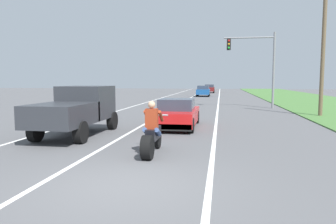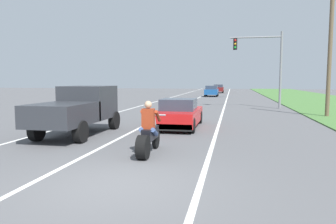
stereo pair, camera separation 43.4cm
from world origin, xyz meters
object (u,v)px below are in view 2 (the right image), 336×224
sports_car_red (179,114)px  distant_car_far_ahead (212,91)px  traffic_light_mast_near (265,58)px  motorcycle_with_rider (148,135)px  distant_car_further_ahead (218,89)px  pickup_truck_left_lane_dark_grey (79,108)px

sports_car_red → distant_car_far_ahead: size_ratio=1.08×
sports_car_red → traffic_light_mast_near: traffic_light_mast_near is taller
motorcycle_with_rider → distant_car_further_ahead: 48.98m
sports_car_red → traffic_light_mast_near: size_ratio=0.72×
motorcycle_with_rider → sports_car_red: size_ratio=0.51×
sports_car_red → pickup_truck_left_lane_dark_grey: 4.67m
motorcycle_with_rider → sports_car_red: motorcycle_with_rider is taller
pickup_truck_left_lane_dark_grey → traffic_light_mast_near: 17.04m
motorcycle_with_rider → traffic_light_mast_near: 18.33m
motorcycle_with_rider → distant_car_further_ahead: motorcycle_with_rider is taller
distant_car_far_ahead → distant_car_further_ahead: size_ratio=1.00×
distant_car_far_ahead → motorcycle_with_rider: bearing=-89.4°
sports_car_red → distant_car_far_ahead: (-0.38, 30.06, 0.14)m
pickup_truck_left_lane_dark_grey → motorcycle_with_rider: bearing=-38.2°
distant_car_further_ahead → distant_car_far_ahead: bearing=-91.7°
pickup_truck_left_lane_dark_grey → distant_car_far_ahead: pickup_truck_left_lane_dark_grey is taller
traffic_light_mast_near → distant_car_far_ahead: size_ratio=1.50×
motorcycle_with_rider → distant_car_further_ahead: size_ratio=0.55×
distant_car_further_ahead → traffic_light_mast_near: bearing=-81.2°
sports_car_red → distant_car_far_ahead: distant_car_far_ahead is taller
motorcycle_with_rider → sports_car_red: (-0.01, 5.72, 0.04)m
traffic_light_mast_near → distant_car_further_ahead: 32.18m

